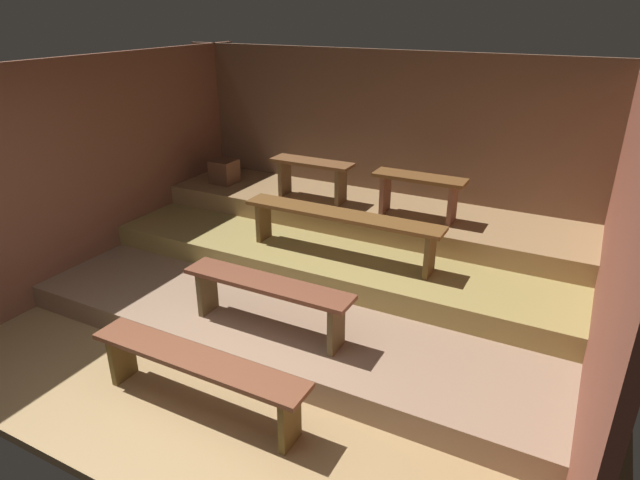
# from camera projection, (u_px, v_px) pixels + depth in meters

# --- Properties ---
(ground) EXTENTS (5.86, 4.95, 0.08)m
(ground) POSITION_uv_depth(u_px,v_px,m) (305.00, 317.00, 5.50)
(ground) COLOR #9E7E51
(wall_back) EXTENTS (5.86, 0.06, 2.40)m
(wall_back) POSITION_uv_depth(u_px,v_px,m) (387.00, 151.00, 6.71)
(wall_back) COLOR brown
(wall_back) RESTS_ON ground
(wall_left) EXTENTS (0.06, 4.95, 2.40)m
(wall_left) POSITION_uv_depth(u_px,v_px,m) (105.00, 166.00, 6.09)
(wall_left) COLOR brown
(wall_left) RESTS_ON ground
(wall_right) EXTENTS (0.06, 4.95, 2.40)m
(wall_right) POSITION_uv_depth(u_px,v_px,m) (613.00, 256.00, 3.91)
(wall_right) COLOR brown
(wall_right) RESTS_ON ground
(platform_lower) EXTENTS (5.06, 3.25, 0.23)m
(platform_lower) POSITION_uv_depth(u_px,v_px,m) (325.00, 284.00, 5.80)
(platform_lower) COLOR #92735A
(platform_lower) RESTS_ON ground
(platform_middle) EXTENTS (5.06, 2.06, 0.23)m
(platform_middle) POSITION_uv_depth(u_px,v_px,m) (349.00, 245.00, 6.19)
(platform_middle) COLOR #988548
(platform_middle) RESTS_ON platform_lower
(platform_upper) EXTENTS (5.06, 1.12, 0.23)m
(platform_upper) POSITION_uv_depth(u_px,v_px,m) (366.00, 213.00, 6.48)
(platform_upper) COLOR #9C7950
(platform_upper) RESTS_ON platform_middle
(bench_floor_center) EXTENTS (1.84, 0.30, 0.47)m
(bench_floor_center) POSITION_uv_depth(u_px,v_px,m) (197.00, 368.00, 4.04)
(bench_floor_center) COLOR brown
(bench_floor_center) RESTS_ON ground
(bench_lower_center) EXTENTS (1.56, 0.30, 0.47)m
(bench_lower_center) POSITION_uv_depth(u_px,v_px,m) (267.00, 292.00, 4.64)
(bench_lower_center) COLOR brown
(bench_lower_center) RESTS_ON platform_lower
(bench_middle_center) EXTENTS (2.13, 0.30, 0.47)m
(bench_middle_center) POSITION_uv_depth(u_px,v_px,m) (341.00, 221.00, 5.50)
(bench_middle_center) COLOR brown
(bench_middle_center) RESTS_ON platform_middle
(bench_upper_left) EXTENTS (1.01, 0.30, 0.47)m
(bench_upper_left) POSITION_uv_depth(u_px,v_px,m) (312.00, 171.00, 6.47)
(bench_upper_left) COLOR brown
(bench_upper_left) RESTS_ON platform_upper
(bench_upper_right) EXTENTS (1.01, 0.30, 0.47)m
(bench_upper_right) POSITION_uv_depth(u_px,v_px,m) (419.00, 187.00, 5.91)
(bench_upper_right) COLOR brown
(bench_upper_right) RESTS_ON platform_upper
(wooden_crate_upper) EXTENTS (0.30, 0.30, 0.30)m
(wooden_crate_upper) POSITION_uv_depth(u_px,v_px,m) (224.00, 171.00, 7.15)
(wooden_crate_upper) COLOR brown
(wooden_crate_upper) RESTS_ON platform_upper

